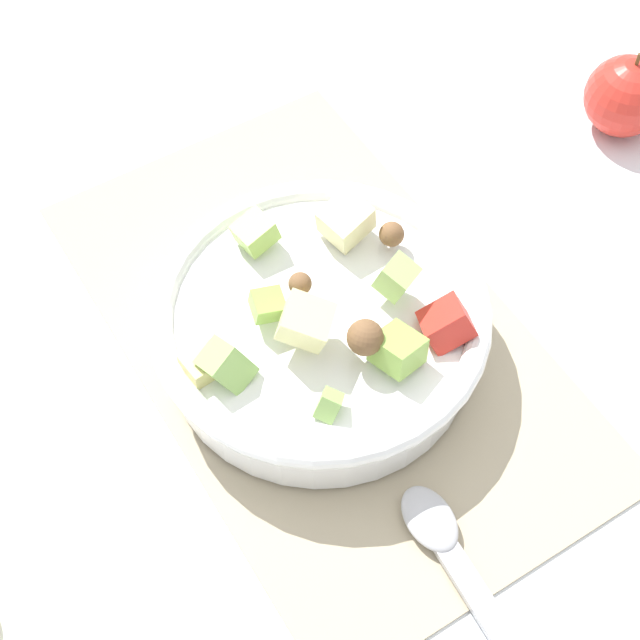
% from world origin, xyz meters
% --- Properties ---
extents(ground_plane, '(2.40, 2.40, 0.00)m').
position_xyz_m(ground_plane, '(0.00, 0.00, 0.00)').
color(ground_plane, silver).
extents(placemat, '(0.51, 0.30, 0.01)m').
position_xyz_m(placemat, '(0.00, 0.00, 0.00)').
color(placemat, tan).
rests_on(placemat, ground_plane).
extents(salad_bowl, '(0.27, 0.27, 0.11)m').
position_xyz_m(salad_bowl, '(-0.01, 0.01, 0.04)').
color(salad_bowl, white).
rests_on(salad_bowl, placemat).
extents(serving_spoon, '(0.21, 0.04, 0.01)m').
position_xyz_m(serving_spoon, '(-0.23, 0.02, 0.01)').
color(serving_spoon, '#B7B7BC').
rests_on(serving_spoon, placemat).
extents(whole_apple, '(0.08, 0.08, 0.09)m').
position_xyz_m(whole_apple, '(0.06, -0.38, 0.04)').
color(whole_apple, red).
rests_on(whole_apple, ground_plane).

